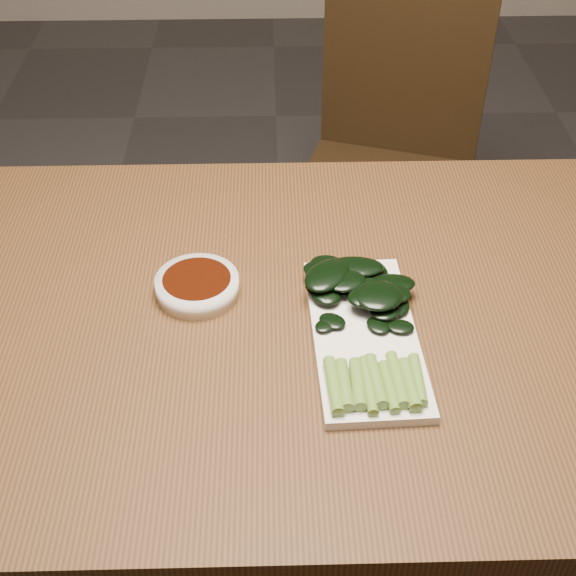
{
  "coord_description": "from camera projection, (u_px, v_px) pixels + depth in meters",
  "views": [
    {
      "loc": [
        -0.03,
        -0.85,
        1.5
      ],
      "look_at": [
        -0.0,
        0.04,
        0.76
      ],
      "focal_mm": 50.0,
      "sensor_mm": 36.0,
      "label": 1
    }
  ],
  "objects": [
    {
      "name": "gai_lan",
      "position": [
        360.0,
        308.0,
        1.1
      ],
      "size": [
        0.17,
        0.32,
        0.03
      ],
      "color": "olive",
      "rests_on": "serving_plate"
    },
    {
      "name": "table",
      "position": [
        290.0,
        346.0,
        1.18
      ],
      "size": [
        1.4,
        0.8,
        0.75
      ],
      "color": "#4B2D15",
      "rests_on": "ground"
    },
    {
      "name": "chair_far",
      "position": [
        390.0,
        157.0,
        1.97
      ],
      "size": [
        0.5,
        0.5,
        0.89
      ],
      "rotation": [
        0.0,
        0.0,
        -0.31
      ],
      "color": "black",
      "rests_on": "ground"
    },
    {
      "name": "serving_plate",
      "position": [
        364.0,
        336.0,
        1.09
      ],
      "size": [
        0.15,
        0.32,
        0.01
      ],
      "rotation": [
        0.0,
        0.0,
        0.04
      ],
      "color": "white",
      "rests_on": "table"
    },
    {
      "name": "sauce_bowl",
      "position": [
        197.0,
        285.0,
        1.16
      ],
      "size": [
        0.12,
        0.12,
        0.03
      ],
      "color": "white",
      "rests_on": "table"
    }
  ]
}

